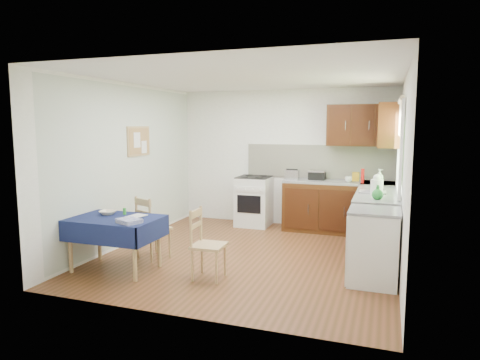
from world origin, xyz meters
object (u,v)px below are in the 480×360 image
(kettle, at_px, (377,186))
(toaster, at_px, (292,175))
(chair_far, at_px, (151,226))
(sandwich_press, at_px, (317,175))
(dining_table, at_px, (115,226))
(chair_near, at_px, (205,242))
(dish_rack, at_px, (373,191))

(kettle, bearing_deg, toaster, 138.82)
(chair_far, height_order, sandwich_press, sandwich_press)
(dining_table, relative_size, chair_near, 1.32)
(chair_near, distance_m, sandwich_press, 3.08)
(toaster, bearing_deg, chair_near, -95.20)
(chair_far, distance_m, sandwich_press, 3.13)
(chair_far, xyz_separation_m, toaster, (1.49, 2.32, 0.52))
(toaster, relative_size, sandwich_press, 0.85)
(toaster, relative_size, dish_rack, 0.65)
(dining_table, relative_size, chair_far, 1.30)
(toaster, height_order, sandwich_press, toaster)
(dish_rack, bearing_deg, chair_far, -147.59)
(chair_near, distance_m, toaster, 2.88)
(dish_rack, bearing_deg, sandwich_press, 138.66)
(chair_far, height_order, kettle, kettle)
(kettle, bearing_deg, sandwich_press, 126.77)
(dining_table, relative_size, sandwich_press, 4.02)
(chair_near, bearing_deg, dining_table, 92.62)
(chair_far, height_order, toaster, toaster)
(chair_far, bearing_deg, toaster, -99.54)
(chair_far, height_order, chair_near, chair_far)
(chair_far, distance_m, kettle, 3.18)
(chair_near, bearing_deg, kettle, -53.76)
(chair_far, bearing_deg, kettle, -137.55)
(dining_table, xyz_separation_m, chair_far, (0.18, 0.57, -0.12))
(toaster, distance_m, sandwich_press, 0.44)
(chair_near, distance_m, kettle, 2.50)
(chair_near, bearing_deg, toaster, -11.13)
(dining_table, height_order, kettle, kettle)
(dining_table, height_order, sandwich_press, sandwich_press)
(dish_rack, bearing_deg, chair_near, -128.10)
(sandwich_press, bearing_deg, toaster, -160.52)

